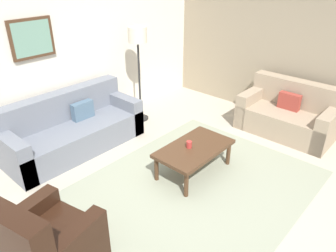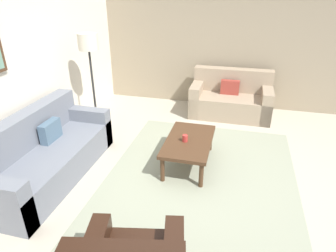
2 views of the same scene
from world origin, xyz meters
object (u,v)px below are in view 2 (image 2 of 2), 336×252
couch_loveseat (231,100)px  cup (185,138)px  coffee_table (189,143)px  couch_main (43,156)px  lamp_standing (89,52)px

couch_loveseat → cup: (-2.13, 0.51, 0.16)m
couch_loveseat → coffee_table: couch_loveseat is taller
couch_loveseat → cup: size_ratio=15.97×
couch_main → coffee_table: (0.75, -1.88, 0.06)m
cup → lamp_standing: lamp_standing is taller
couch_loveseat → couch_main: bearing=140.2°
coffee_table → lamp_standing: lamp_standing is taller
couch_loveseat → cup: couch_loveseat is taller
couch_loveseat → coffee_table: 2.13m
couch_main → couch_loveseat: 3.67m
couch_main → coffee_table: 2.02m
coffee_table → couch_main: bearing=111.7°
lamp_standing → coffee_table: bearing=-110.9°
couch_main → couch_loveseat: (2.82, -2.35, 0.00)m
lamp_standing → couch_loveseat: bearing=-58.6°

